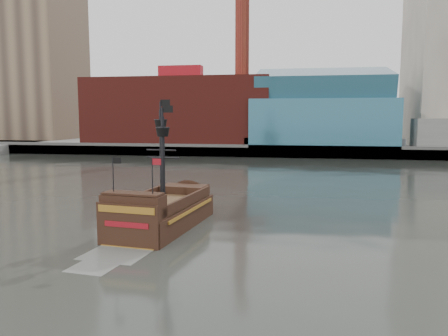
# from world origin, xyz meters

# --- Properties ---
(ground) EXTENTS (400.00, 400.00, 0.00)m
(ground) POSITION_xyz_m (0.00, 0.00, 0.00)
(ground) COLOR #292C27
(ground) RESTS_ON ground
(promenade_far) EXTENTS (220.00, 60.00, 2.00)m
(promenade_far) POSITION_xyz_m (0.00, 92.00, 1.00)
(promenade_far) COLOR slate
(promenade_far) RESTS_ON ground
(seawall) EXTENTS (220.00, 1.00, 2.60)m
(seawall) POSITION_xyz_m (0.00, 62.50, 1.30)
(seawall) COLOR #4C4C49
(seawall) RESTS_ON ground
(skyline) EXTENTS (149.00, 45.00, 62.00)m
(skyline) POSITION_xyz_m (5.21, 84.56, 24.55)
(skyline) COLOR #80674D
(skyline) RESTS_ON promenade_far
(pirate_ship) EXTENTS (5.72, 14.27, 10.39)m
(pirate_ship) POSITION_xyz_m (-4.53, 3.70, 0.94)
(pirate_ship) COLOR black
(pirate_ship) RESTS_ON ground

